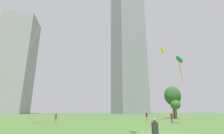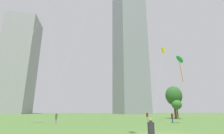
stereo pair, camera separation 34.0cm
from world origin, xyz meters
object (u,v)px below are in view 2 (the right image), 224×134
Objects in this scene: kite_flying_5 at (180,60)px; park_tree_1 at (177,105)px; person_standing_1 at (147,116)px; person_standing_2 at (172,117)px; person_standing_3 at (151,131)px; park_tree_0 at (174,96)px; kite_flying_1 at (163,50)px; distant_highrise_0 at (19,63)px; person_standing_0 at (56,117)px; distant_highrise_1 at (129,38)px.

park_tree_1 is (8.74, 16.26, -6.50)m from kite_flying_5.
person_standing_1 reaches higher than person_standing_2.
person_standing_1 is 0.17× the size of kite_flying_5.
person_standing_1 is at bearing -137.10° from person_standing_3.
park_tree_1 is at bearing -97.17° from park_tree_0.
person_standing_1 is 23.59m from person_standing_3.
kite_flying_1 is at bearing -11.56° from person_standing_2.
kite_flying_5 reaches higher than park_tree_0.
person_standing_2 is 0.02× the size of distant_highrise_0.
kite_flying_1 is at bearing 175.43° from person_standing_0.
person_standing_3 is at bearing -65.33° from distant_highrise_0.
person_standing_1 is at bearing 142.84° from kite_flying_1.
person_standing_0 is 30.74m from park_tree_0.
person_standing_1 reaches higher than person_standing_3.
distant_highrise_1 reaches higher than person_standing_0.
kite_flying_5 is (2.84, -8.02, 8.97)m from person_standing_1.
distant_highrise_0 is at bearing 39.96° from person_standing_2.
kite_flying_5 is at bearing -155.22° from person_standing_3.
person_standing_3 is at bearing -123.28° from park_tree_0.
person_standing_2 is 1.05× the size of person_standing_3.
distant_highrise_0 reaches higher than person_standing_3.
kite_flying_1 is at bearing 86.11° from kite_flying_5.
distant_highrise_0 is at bearing 122.11° from kite_flying_5.
kite_flying_1 reaches higher than person_standing_0.
person_standing_0 is 104.60m from distant_highrise_0.
person_standing_2 is 13.05m from kite_flying_1.
kite_flying_1 is 6.74m from kite_flying_5.
person_standing_1 is at bearing 34.34° from person_standing_2.
person_standing_3 is 36.47m from park_tree_1.
distant_highrise_1 is (19.84, 75.36, 53.65)m from person_standing_1.
kite_flying_1 is 1.72× the size of park_tree_0.
person_standing_1 is 15.80m from park_tree_0.
person_standing_2 is (2.44, -4.74, -0.08)m from person_standing_1.
distant_highrise_0 reaches higher than kite_flying_5.
kite_flying_5 reaches higher than person_standing_0.
person_standing_3 is 0.19× the size of park_tree_0.
kite_flying_1 is 2.99× the size of park_tree_1.
person_standing_3 is 0.33× the size of park_tree_1.
distant_highrise_1 is at bearing 77.94° from kite_flying_1.
park_tree_1 is at bearing -162.87° from person_standing_0.
person_standing_1 is at bearing 109.50° from kite_flying_5.
person_standing_3 is at bearing -124.12° from park_tree_1.
park_tree_0 reaches higher than person_standing_2.
person_standing_1 is 1.09× the size of person_standing_2.
person_standing_3 is 0.01× the size of distant_highrise_1.
park_tree_1 is at bearing -149.25° from person_standing_3.
park_tree_1 reaches higher than person_standing_3.
person_standing_1 is 12.36m from kite_flying_5.
person_standing_0 is 0.15× the size of kite_flying_5.
distant_highrise_1 is (17.40, 80.11, 53.74)m from person_standing_2.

